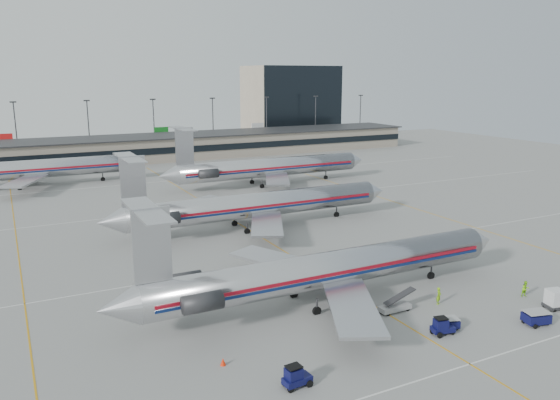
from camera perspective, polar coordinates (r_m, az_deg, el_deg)
ground at (r=58.58m, az=6.39°, el=-8.90°), size 260.00×260.00×0.00m
apron_markings at (r=66.61m, az=1.65°, el=-6.10°), size 160.00×0.15×0.02m
terminal at (r=147.55m, az=-14.99°, el=5.22°), size 162.00×17.00×6.25m
light_mast_row at (r=160.67m, az=-16.18°, el=7.69°), size 163.60×0.40×15.28m
distant_building at (r=196.51m, az=1.07°, el=10.18°), size 30.00×20.00×25.00m
jet_foreground at (r=53.28m, az=4.42°, el=-7.30°), size 43.55×25.64×11.40m
jet_second_row at (r=78.78m, az=-2.86°, el=-0.54°), size 44.97×26.48×11.77m
jet_third_row at (r=110.10m, az=-1.47°, el=3.42°), size 45.48×27.97×12.44m
jet_back_row at (r=119.19m, az=-24.77°, el=2.94°), size 44.90×27.62×12.28m
tug_left at (r=40.66m, az=1.65°, el=-18.02°), size 2.15×1.21×1.69m
tug_center at (r=49.72m, az=16.56°, el=-12.57°), size 2.12×1.36×1.60m
cart_inner at (r=51.03m, az=17.14°, el=-12.18°), size 2.05×1.68×1.00m
cart_outer at (r=54.59m, az=25.19°, el=-11.04°), size 2.44×1.94×1.22m
uld_container at (r=58.74m, az=26.81°, el=-9.22°), size 2.06×1.84×1.87m
belt_loader at (r=53.26m, az=11.97°, el=-10.78°), size 3.76×1.17×1.99m
ramp_worker_near at (r=55.70m, az=16.25°, el=-9.59°), size 0.74×0.64×1.71m
ramp_worker_far at (r=60.50m, az=24.27°, el=-8.47°), size 0.89×0.76×1.62m
cone_left at (r=43.68m, az=-5.98°, el=-16.45°), size 0.54×0.54×0.60m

